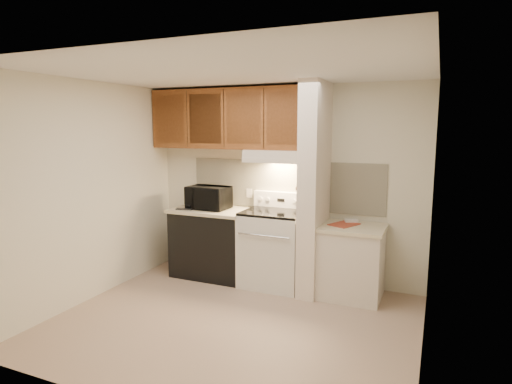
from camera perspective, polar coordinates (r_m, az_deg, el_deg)
The scene contains 50 objects.
floor at distance 4.59m, azimuth -3.03°, elevation -16.92°, with size 3.60×3.60×0.00m, color tan.
ceiling at distance 4.17m, azimuth -3.31°, elevation 15.80°, with size 3.60×3.60×0.00m, color white.
wall_back at distance 5.57m, azimuth 3.71°, elevation 1.10°, with size 3.60×0.02×2.50m, color beige.
wall_left at distance 5.25m, azimuth -21.05°, elevation 0.08°, with size 0.02×3.00×2.50m, color beige.
wall_right at distance 3.78m, azimuth 22.15°, elevation -3.14°, with size 0.02×3.00×2.50m, color beige.
backsplash at distance 5.56m, azimuth 3.67°, elevation 0.94°, with size 2.60×0.02×0.63m, color white.
range_body at distance 5.42m, azimuth 2.39°, elevation -7.65°, with size 0.76×0.65×0.92m, color silver.
oven_window at distance 5.12m, azimuth 1.12°, elevation -8.14°, with size 0.50×0.01×0.30m, color black.
oven_handle at distance 5.03m, azimuth 0.96°, elevation -5.86°, with size 0.02×0.02×0.65m, color silver.
cooktop at distance 5.30m, azimuth 2.43°, elevation -2.72°, with size 0.74×0.64×0.03m, color black.
range_backguard at distance 5.55m, azimuth 3.48°, elevation -1.02°, with size 0.76×0.08×0.20m, color silver.
range_display at distance 5.51m, azimuth 3.34°, elevation -1.09°, with size 0.10×0.01×0.04m, color black.
range_knob_left_outer at distance 5.60m, azimuth 0.63°, elevation -0.90°, with size 0.05×0.05×0.02m, color silver.
range_knob_left_inner at distance 5.57m, azimuth 1.58°, elevation -0.97°, with size 0.05×0.05×0.02m, color silver.
range_knob_right_inner at distance 5.45m, azimuth 5.10°, elevation -1.22°, with size 0.05×0.05×0.02m, color silver.
range_knob_right_outer at distance 5.42m, azimuth 6.11°, elevation -1.29°, with size 0.05×0.05×0.02m, color silver.
dishwasher_front at distance 5.79m, azimuth -5.79°, elevation -6.87°, with size 1.00×0.63×0.87m, color black.
left_countertop at distance 5.69m, azimuth -5.86°, elevation -2.44°, with size 1.04×0.67×0.04m, color beige.
spoon_rest at distance 5.67m, azimuth -9.56°, elevation -2.27°, with size 0.22×0.07×0.01m, color black.
teal_jar at distance 6.03m, azimuth -7.76°, elevation -1.15°, with size 0.09×0.09×0.10m, color #275F56.
outlet at distance 5.75m, azimuth -0.90°, elevation -0.16°, with size 0.08×0.01×0.12m, color beige.
microwave at distance 5.67m, azimuth -6.37°, elevation -0.75°, with size 0.54×0.36×0.30m, color black.
partition_pillar at distance 5.09m, azimuth 7.80°, elevation 0.32°, with size 0.22×0.70×2.50m, color silver.
pillar_trim at distance 5.11m, azimuth 6.56°, elevation 0.95°, with size 0.01×0.70×0.04m, color brown.
knife_strip at distance 5.07m, azimuth 6.34°, elevation 1.11°, with size 0.02×0.42×0.04m, color black.
knife_blade_a at distance 4.92m, azimuth 5.61°, elevation -0.27°, with size 0.01×0.04×0.16m, color silver.
knife_handle_a at distance 4.91m, azimuth 5.66°, elevation 1.47°, with size 0.02×0.02×0.10m, color black.
knife_blade_b at distance 5.01m, azimuth 5.94°, elevation -0.23°, with size 0.01×0.04×0.18m, color silver.
knife_handle_b at distance 4.98m, azimuth 5.94°, elevation 1.57°, with size 0.02×0.02×0.10m, color black.
knife_blade_c at distance 5.08m, azimuth 6.17°, elevation -0.23°, with size 0.01×0.04×0.20m, color silver.
knife_handle_c at distance 5.06m, azimuth 6.19°, elevation 1.67°, with size 0.02×0.02×0.10m, color black.
knife_blade_d at distance 5.16m, azimuth 6.46°, elevation 0.13°, with size 0.01×0.04×0.16m, color silver.
knife_handle_d at distance 5.14m, azimuth 6.49°, elevation 1.78°, with size 0.02×0.02×0.10m, color black.
knife_blade_e at distance 5.22m, azimuth 6.66°, elevation 0.11°, with size 0.01×0.04×0.18m, color silver.
knife_handle_e at distance 5.22m, azimuth 6.76°, elevation 1.88°, with size 0.02×0.02×0.10m, color black.
oven_mitt at distance 5.30m, azimuth 6.90°, elevation -0.42°, with size 0.03×0.09×0.21m, color slate.
right_cab_base at distance 5.18m, azimuth 12.58°, elevation -9.27°, with size 0.70×0.60×0.81m, color beige.
right_countertop at distance 5.07m, azimuth 12.74°, elevation -4.69°, with size 0.74×0.64×0.04m, color beige.
red_folder at distance 5.11m, azimuth 11.67°, elevation -4.24°, with size 0.24×0.33×0.01m, color #AA402B.
white_box at distance 5.24m, azimuth 12.58°, elevation -3.79°, with size 0.15×0.10×0.04m, color white.
range_hood at distance 5.33m, azimuth 2.95°, elevation 4.82°, with size 0.78×0.44×0.15m, color beige.
hood_lip at distance 5.14m, azimuth 2.13°, elevation 4.18°, with size 0.78×0.04×0.06m, color beige.
upper_cabinets at distance 5.63m, azimuth -3.53°, elevation 9.70°, with size 2.18×0.33×0.77m, color brown.
cab_door_a at distance 5.91m, azimuth -11.44°, elevation 9.50°, with size 0.46×0.01×0.63m, color brown.
cab_gap_a at distance 5.76m, azimuth -9.18°, elevation 9.59°, with size 0.01×0.01×0.73m, color black.
cab_door_b at distance 5.62m, azimuth -6.80°, elevation 9.66°, with size 0.46×0.01×0.63m, color brown.
cab_gap_b at distance 5.49m, azimuth -4.30°, elevation 9.72°, with size 0.01×0.01×0.73m, color black.
cab_door_c at distance 5.37m, azimuth -1.68°, elevation 9.77°, with size 0.46×0.01×0.63m, color brown.
cab_gap_c at distance 5.26m, azimuth 1.05°, elevation 9.79°, with size 0.01×0.01×0.73m, color black.
cab_door_d at distance 5.17m, azimuth 3.89°, elevation 9.80°, with size 0.46×0.01×0.63m, color brown.
Camera 1 is at (1.85, -3.71, 1.98)m, focal length 30.00 mm.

